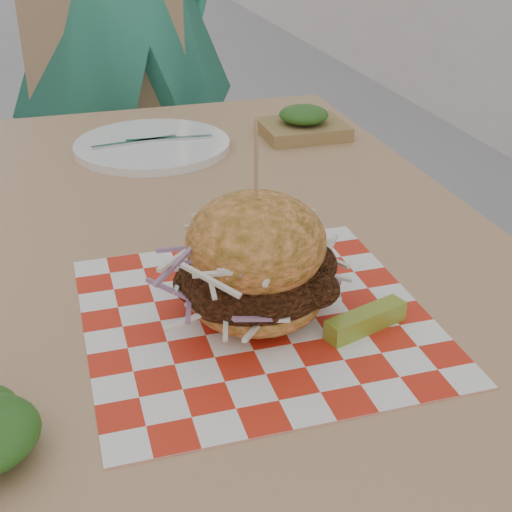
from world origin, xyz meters
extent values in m
cube|color=tan|center=(0.10, 0.04, 0.73)|extent=(0.80, 1.20, 0.04)
cylinder|color=#333338|center=(0.44, 0.58, 0.35)|extent=(0.05, 0.05, 0.71)
cube|color=tan|center=(0.10, 0.95, 0.45)|extent=(0.44, 0.44, 0.04)
cube|color=tan|center=(0.11, 1.15, 0.70)|extent=(0.42, 0.06, 0.50)
cylinder|color=#333338|center=(-0.09, 0.78, 0.21)|extent=(0.03, 0.03, 0.43)
cylinder|color=#333338|center=(0.27, 0.76, 0.21)|extent=(0.03, 0.03, 0.43)
cylinder|color=#333338|center=(-0.07, 1.14, 0.21)|extent=(0.03, 0.03, 0.43)
cylinder|color=#333338|center=(0.29, 1.12, 0.21)|extent=(0.03, 0.03, 0.43)
cube|color=red|center=(0.12, -0.19, 0.75)|extent=(0.36, 0.36, 0.00)
ellipsoid|color=#E98D42|center=(0.12, -0.19, 0.78)|extent=(0.14, 0.14, 0.05)
ellipsoid|color=brown|center=(0.12, -0.19, 0.80)|extent=(0.16, 0.14, 0.08)
ellipsoid|color=#E98D42|center=(0.12, -0.19, 0.84)|extent=(0.14, 0.14, 0.10)
cylinder|color=tan|center=(0.12, -0.19, 0.92)|extent=(0.00, 0.00, 0.11)
cube|color=#85A52F|center=(0.22, -0.24, 0.76)|extent=(0.10, 0.05, 0.02)
cylinder|color=white|center=(0.10, 0.38, 0.76)|extent=(0.27, 0.27, 0.01)
cube|color=silver|center=(0.07, 0.38, 0.77)|extent=(0.15, 0.03, 0.00)
cube|color=silver|center=(0.13, 0.38, 0.77)|extent=(0.15, 0.03, 0.00)
cube|color=olive|center=(0.38, 0.38, 0.76)|extent=(0.15, 0.12, 0.02)
ellipsoid|color=#174714|center=(0.38, 0.38, 0.79)|extent=(0.09, 0.09, 0.03)
camera|label=1|loc=(-0.06, -0.80, 1.17)|focal=50.00mm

